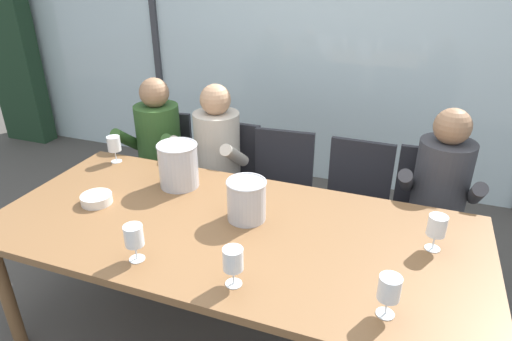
% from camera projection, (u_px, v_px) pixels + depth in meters
% --- Properties ---
extents(ground, '(14.00, 14.00, 0.00)m').
position_uv_depth(ground, '(286.00, 242.00, 3.36)').
color(ground, '#4C4742').
extents(window_glass_panel, '(7.63, 0.03, 2.60)m').
position_uv_depth(window_glass_panel, '(330.00, 42.00, 3.78)').
color(window_glass_panel, silver).
rests_on(window_glass_panel, ground).
extents(window_mullion_left, '(0.06, 0.06, 2.60)m').
position_uv_depth(window_mullion_left, '(156.00, 32.00, 4.30)').
color(window_mullion_left, '#38383D').
rests_on(window_mullion_left, ground).
extents(hillside_vineyard, '(13.63, 2.40, 1.79)m').
position_uv_depth(hillside_vineyard, '(378.00, 26.00, 7.40)').
color(hillside_vineyard, '#477A38').
rests_on(hillside_vineyard, ground).
extents(curtain_heavy_drape, '(0.56, 0.20, 2.60)m').
position_uv_depth(curtain_heavy_drape, '(6.00, 25.00, 4.71)').
color(curtain_heavy_drape, '#1E3823').
rests_on(curtain_heavy_drape, ground).
extents(dining_table, '(2.43, 1.10, 0.76)m').
position_uv_depth(dining_table, '(232.00, 237.00, 2.21)').
color(dining_table, brown).
rests_on(dining_table, ground).
extents(chair_near_curtain, '(0.50, 0.50, 0.89)m').
position_uv_depth(chair_near_curtain, '(163.00, 162.00, 3.44)').
color(chair_near_curtain, '#232328').
rests_on(chair_near_curtain, ground).
extents(chair_left_of_center, '(0.45, 0.45, 0.89)m').
position_uv_depth(chair_left_of_center, '(228.00, 174.00, 3.24)').
color(chair_left_of_center, '#232328').
rests_on(chair_left_of_center, ground).
extents(chair_center, '(0.47, 0.47, 0.89)m').
position_uv_depth(chair_center, '(280.00, 185.00, 3.09)').
color(chair_center, '#232328').
rests_on(chair_center, ground).
extents(chair_right_of_center, '(0.45, 0.45, 0.89)m').
position_uv_depth(chair_right_of_center, '(355.00, 198.00, 2.92)').
color(chair_right_of_center, '#232328').
rests_on(chair_right_of_center, ground).
extents(chair_near_window_right, '(0.46, 0.46, 0.89)m').
position_uv_depth(chair_near_window_right, '(427.00, 208.00, 2.81)').
color(chair_near_window_right, '#232328').
rests_on(chair_near_window_right, ground).
extents(person_olive_shirt, '(0.49, 0.63, 1.21)m').
position_uv_depth(person_olive_shirt, '(155.00, 150.00, 3.20)').
color(person_olive_shirt, '#2D5123').
rests_on(person_olive_shirt, ground).
extents(person_beige_jumper, '(0.47, 0.62, 1.21)m').
position_uv_depth(person_beige_jumper, '(213.00, 160.00, 3.06)').
color(person_beige_jumper, '#B7AD9E').
rests_on(person_beige_jumper, ground).
extents(person_charcoal_jacket, '(0.48, 0.63, 1.21)m').
position_uv_depth(person_charcoal_jacket, '(438.00, 196.00, 2.60)').
color(person_charcoal_jacket, '#38383D').
rests_on(person_charcoal_jacket, ground).
extents(ice_bucket_primary, '(0.23, 0.23, 0.26)m').
position_uv_depth(ice_bucket_primary, '(178.00, 165.00, 2.52)').
color(ice_bucket_primary, '#B7B7BC').
rests_on(ice_bucket_primary, dining_table).
extents(ice_bucket_secondary, '(0.20, 0.20, 0.21)m').
position_uv_depth(ice_bucket_secondary, '(246.00, 199.00, 2.21)').
color(ice_bucket_secondary, '#B7B7BC').
rests_on(ice_bucket_secondary, dining_table).
extents(tasting_bowl, '(0.17, 0.17, 0.05)m').
position_uv_depth(tasting_bowl, '(97.00, 199.00, 2.38)').
color(tasting_bowl, silver).
rests_on(tasting_bowl, dining_table).
extents(wine_glass_by_left_taster, '(0.08, 0.08, 0.17)m').
position_uv_depth(wine_glass_by_left_taster, '(233.00, 261.00, 1.75)').
color(wine_glass_by_left_taster, silver).
rests_on(wine_glass_by_left_taster, dining_table).
extents(wine_glass_near_bucket, '(0.08, 0.08, 0.17)m').
position_uv_depth(wine_glass_near_bucket, '(134.00, 237.00, 1.90)').
color(wine_glass_near_bucket, silver).
rests_on(wine_glass_near_bucket, dining_table).
extents(wine_glass_center_pour, '(0.08, 0.08, 0.17)m').
position_uv_depth(wine_glass_center_pour, '(114.00, 144.00, 2.82)').
color(wine_glass_center_pour, silver).
rests_on(wine_glass_center_pour, dining_table).
extents(wine_glass_by_right_taster, '(0.08, 0.08, 0.17)m').
position_uv_depth(wine_glass_by_right_taster, '(389.00, 290.00, 1.60)').
color(wine_glass_by_right_taster, silver).
rests_on(wine_glass_by_right_taster, dining_table).
extents(wine_glass_spare_empty, '(0.08, 0.08, 0.17)m').
position_uv_depth(wine_glass_spare_empty, '(437.00, 226.00, 1.97)').
color(wine_glass_spare_empty, silver).
rests_on(wine_glass_spare_empty, dining_table).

